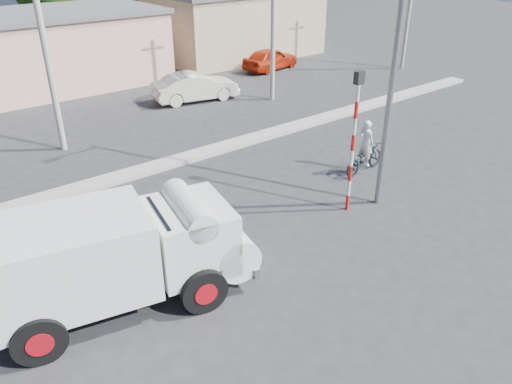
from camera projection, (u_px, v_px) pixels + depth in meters
ground_plane at (306, 269)px, 12.92m from camera, size 120.00×120.00×0.00m
median at (156, 166)px, 18.43m from camera, size 40.00×0.80×0.16m
truck at (120, 254)px, 11.13m from camera, size 6.29×3.39×2.47m
bicycle at (364, 158)px, 17.95m from camera, size 2.10×0.89×1.07m
cyclist at (365, 151)px, 17.81m from camera, size 0.45×0.64×1.68m
car_cream at (195, 87)px, 25.70m from camera, size 4.60×2.38×1.44m
car_red at (270, 59)px, 31.67m from camera, size 4.27×2.30×1.38m
traffic_pole at (354, 132)px, 14.54m from camera, size 0.28×0.18×4.36m
streetlight at (393, 46)px, 13.76m from camera, size 2.34×0.22×9.00m
building_row at (49, 47)px, 27.81m from camera, size 37.80×7.30×4.44m
utility_poles at (170, 31)px, 21.18m from camera, size 35.40×0.24×8.00m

